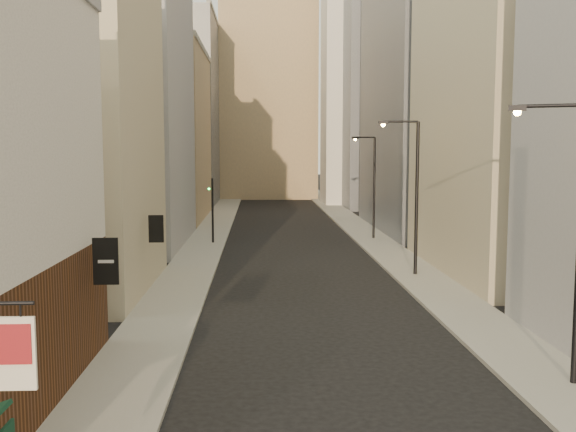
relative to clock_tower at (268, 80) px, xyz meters
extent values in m
cube|color=gray|center=(-5.50, -37.00, -17.56)|extent=(3.00, 140.00, 0.15)
cube|color=gray|center=(7.50, -37.00, -17.56)|extent=(3.00, 140.00, 0.15)
cube|color=maroon|center=(-5.10, -89.00, -13.33)|extent=(0.70, 0.10, 0.60)
cube|color=black|center=(-6.30, -78.00, -14.03)|extent=(0.80, 0.08, 1.50)
cube|color=black|center=(-6.30, -68.00, -14.23)|extent=(0.70, 0.08, 1.30)
cube|color=#B8AD91|center=(-11.00, -66.00, -9.63)|extent=(8.00, 12.00, 16.00)
cube|color=#A2A2A7|center=(-11.00, -50.00, -7.63)|extent=(8.00, 16.00, 20.00)
cube|color=#9B8466|center=(-11.00, -32.00, -9.13)|extent=(8.00, 18.00, 17.00)
cube|color=gray|center=(-11.00, -12.00, -5.63)|extent=(8.00, 20.00, 24.00)
cube|color=#B8AD91|center=(13.00, -62.00, -7.63)|extent=(8.00, 16.00, 20.00)
cube|color=gray|center=(13.00, -42.00, -4.63)|extent=(8.00, 20.00, 26.00)
cube|color=gray|center=(19.00, -14.00, 7.37)|extent=(20.00, 22.00, 50.00)
cube|color=#9B8466|center=(0.00, 0.00, -3.63)|extent=(14.00, 14.00, 28.00)
cube|color=silver|center=(11.00, -14.00, -0.63)|extent=(8.00, 8.00, 34.00)
cylinder|color=black|center=(7.12, -79.67, -9.24)|extent=(1.77, 0.81, 0.11)
cube|color=black|center=(6.26, -79.32, -9.28)|extent=(0.55, 0.39, 0.17)
sphere|color=#F2B13C|center=(6.26, -79.32, -9.41)|extent=(0.22, 0.22, 0.22)
cylinder|color=black|center=(7.35, -63.01, -13.30)|extent=(0.19, 0.19, 8.66)
cylinder|color=black|center=(6.38, -62.96, -8.97)|extent=(1.93, 0.22, 0.12)
cube|color=black|center=(5.42, -62.91, -9.02)|extent=(0.54, 0.24, 0.17)
sphere|color=#F2B13C|center=(5.42, -62.91, -9.14)|extent=(0.23, 0.23, 0.23)
cylinder|color=black|center=(7.64, -48.18, -13.59)|extent=(0.18, 0.18, 8.08)
cylinder|color=black|center=(6.81, -48.54, -9.55)|extent=(1.70, 0.80, 0.11)
cube|color=black|center=(5.98, -48.89, -9.60)|extent=(0.53, 0.37, 0.16)
sphere|color=#F2B13C|center=(5.98, -48.89, -9.71)|extent=(0.22, 0.22, 0.22)
cylinder|color=black|center=(-4.94, -50.09, -15.13)|extent=(0.16, 0.16, 5.00)
imported|color=black|center=(-4.94, -50.09, -13.43)|extent=(0.44, 0.44, 1.03)
sphere|color=#19E533|center=(-5.19, -50.09, -13.43)|extent=(0.16, 0.16, 0.16)
camera|label=1|loc=(-1.43, -98.26, -10.52)|focal=40.00mm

